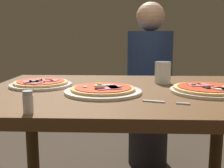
% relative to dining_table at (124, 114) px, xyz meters
% --- Properties ---
extents(dining_table, '(1.19, 0.86, 0.72)m').
position_rel_dining_table_xyz_m(dining_table, '(0.00, 0.00, 0.00)').
color(dining_table, brown).
rests_on(dining_table, ground).
extents(pizza_foreground, '(0.31, 0.31, 0.05)m').
position_rel_dining_table_xyz_m(pizza_foreground, '(-0.08, -0.08, 0.12)').
color(pizza_foreground, white).
rests_on(pizza_foreground, dining_table).
extents(pizza_across_left, '(0.30, 0.30, 0.03)m').
position_rel_dining_table_xyz_m(pizza_across_left, '(0.34, -0.05, 0.12)').
color(pizza_across_left, silver).
rests_on(pizza_across_left, dining_table).
extents(pizza_across_right, '(0.28, 0.28, 0.03)m').
position_rel_dining_table_xyz_m(pizza_across_right, '(-0.37, 0.06, 0.12)').
color(pizza_across_right, white).
rests_on(pizza_across_right, dining_table).
extents(water_glass_near, '(0.08, 0.08, 0.10)m').
position_rel_dining_table_xyz_m(water_glass_near, '(0.19, 0.17, 0.15)').
color(water_glass_near, silver).
rests_on(water_glass_near, dining_table).
extents(fork, '(0.16, 0.06, 0.00)m').
position_rel_dining_table_xyz_m(fork, '(0.13, -0.24, 0.11)').
color(fork, silver).
rests_on(fork, dining_table).
extents(salt_shaker, '(0.03, 0.03, 0.07)m').
position_rel_dining_table_xyz_m(salt_shaker, '(-0.28, -0.39, 0.14)').
color(salt_shaker, white).
rests_on(salt_shaker, dining_table).
extents(diner_person, '(0.32, 0.32, 1.18)m').
position_rel_dining_table_xyz_m(diner_person, '(0.19, 0.83, -0.05)').
color(diner_person, black).
rests_on(diner_person, ground).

